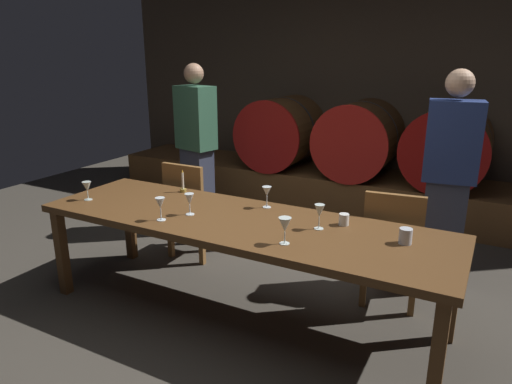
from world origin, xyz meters
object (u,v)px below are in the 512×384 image
object	(u,v)px
guest_right	(448,181)
candle_center	(183,186)
guest_left	(197,148)
wine_glass_center_right	(267,192)
chair_left	(191,205)
wine_barrel_center	(360,139)
wine_glass_left	(160,204)
wine_barrel_right	(448,146)
wine_glass_far_right	(319,212)
cup_left	(344,219)
chair_right	(393,243)
wine_glass_center_left	(189,200)
cup_right	(406,236)
dining_table	(239,227)
wine_barrel_left	(282,132)
wine_glass_right	(285,225)
wine_glass_far_left	(87,187)

from	to	relation	value
guest_right	candle_center	world-z (taller)	guest_right
guest_left	wine_glass_center_right	world-z (taller)	guest_left
chair_left	wine_barrel_center	bearing A→B (deg)	-115.11
candle_center	wine_glass_left	world-z (taller)	candle_center
wine_barrel_right	candle_center	world-z (taller)	wine_barrel_right
wine_barrel_center	wine_glass_far_right	xyz separation A→B (m)	(0.47, -2.56, -0.01)
wine_glass_left	candle_center	bearing A→B (deg)	113.91
wine_barrel_center	cup_left	bearing A→B (deg)	-76.31
chair_right	wine_glass_left	bearing A→B (deg)	27.21
guest_left	wine_glass_center_right	distance (m)	1.59
wine_glass_center_left	cup_right	xyz separation A→B (m)	(1.40, 0.18, -0.06)
wine_barrel_center	chair_left	size ratio (longest dim) A/B	1.09
candle_center	wine_glass_center_left	xyz separation A→B (m)	(0.37, -0.41, 0.06)
guest_right	wine_barrel_right	bearing A→B (deg)	-91.49
wine_barrel_center	cup_right	world-z (taller)	wine_barrel_center
wine_barrel_center	dining_table	world-z (taller)	wine_barrel_center
wine_barrel_right	wine_glass_center_left	xyz separation A→B (m)	(-1.34, -2.73, -0.02)
cup_right	wine_glass_center_left	bearing A→B (deg)	-172.66
wine_glass_far_right	chair_left	bearing A→B (deg)	158.15
cup_right	wine_barrel_left	bearing A→B (deg)	127.79
candle_center	cup_right	bearing A→B (deg)	-7.55
guest_right	cup_right	xyz separation A→B (m)	(-0.10, -1.04, -0.09)
wine_glass_center_right	wine_barrel_right	bearing A→B (deg)	68.09
wine_barrel_center	dining_table	distance (m)	2.65
chair_left	wine_glass_right	bearing A→B (deg)	145.92
guest_right	wine_glass_right	world-z (taller)	guest_right
chair_right	candle_center	world-z (taller)	candle_center
guest_right	wine_glass_far_left	xyz separation A→B (m)	(-2.38, -1.31, -0.04)
wine_barrel_center	cup_left	world-z (taller)	wine_barrel_center
cup_left	chair_right	bearing A→B (deg)	59.67
chair_right	cup_left	size ratio (longest dim) A/B	11.73
wine_barrel_right	guest_right	world-z (taller)	guest_right
wine_glass_right	wine_glass_far_right	world-z (taller)	same
wine_barrel_center	wine_glass_far_left	bearing A→B (deg)	-114.34
wine_glass_center_right	cup_left	size ratio (longest dim) A/B	2.07
wine_glass_center_left	wine_glass_far_right	bearing A→B (deg)	10.63
guest_left	cup_right	size ratio (longest dim) A/B	18.13
cup_left	cup_right	world-z (taller)	cup_right
chair_right	dining_table	bearing A→B (deg)	28.83
chair_right	wine_glass_far_right	distance (m)	0.75
dining_table	wine_glass_center_left	xyz separation A→B (m)	(-0.34, -0.08, 0.17)
wine_barrel_center	guest_right	world-z (taller)	guest_right
wine_barrel_right	guest_left	size ratio (longest dim) A/B	0.57
cup_right	guest_left	bearing A→B (deg)	153.12
chair_right	wine_glass_far_right	xyz separation A→B (m)	(-0.36, -0.56, 0.35)
dining_table	candle_center	bearing A→B (deg)	154.79
wine_glass_far_left	cup_right	distance (m)	2.29
wine_barrel_center	wine_glass_center_left	world-z (taller)	wine_barrel_center
guest_left	guest_right	distance (m)	2.39
candle_center	cup_left	xyz separation A→B (m)	(1.36, -0.11, -0.01)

